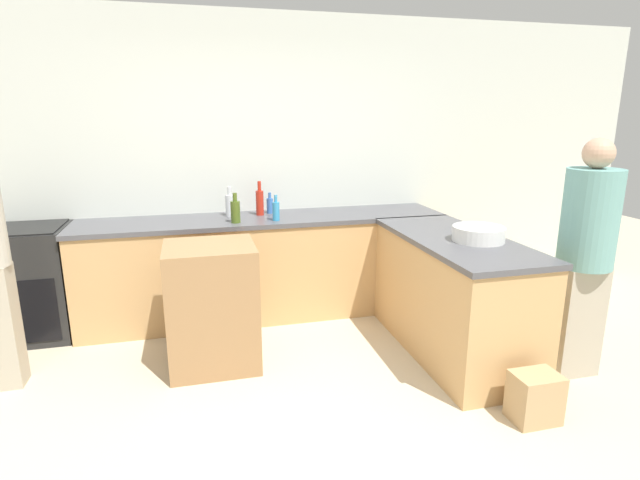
% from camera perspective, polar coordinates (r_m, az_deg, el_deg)
% --- Properties ---
extents(ground_plane, '(14.00, 14.00, 0.00)m').
position_cam_1_polar(ground_plane, '(3.18, -0.86, -20.60)').
color(ground_plane, beige).
extents(wall_back, '(8.00, 0.06, 2.70)m').
position_cam_1_polar(wall_back, '(4.76, -7.14, 8.56)').
color(wall_back, silver).
rests_on(wall_back, ground_plane).
extents(counter_back, '(3.25, 0.67, 0.92)m').
position_cam_1_polar(counter_back, '(4.60, -6.23, -2.96)').
color(counter_back, tan).
rests_on(counter_back, ground_plane).
extents(counter_peninsula, '(0.69, 1.60, 0.92)m').
position_cam_1_polar(counter_peninsula, '(3.99, 14.89, -6.09)').
color(counter_peninsula, tan).
rests_on(counter_peninsula, ground_plane).
extents(range_oven, '(0.69, 0.62, 0.93)m').
position_cam_1_polar(range_oven, '(4.77, -30.54, -4.25)').
color(range_oven, black).
rests_on(range_oven, ground_plane).
extents(island_table, '(0.64, 0.57, 0.91)m').
position_cam_1_polar(island_table, '(3.74, -12.21, -7.37)').
color(island_table, '#997047').
rests_on(island_table, ground_plane).
extents(mixing_bowl, '(0.37, 0.37, 0.11)m').
position_cam_1_polar(mixing_bowl, '(3.78, 17.65, 0.68)').
color(mixing_bowl, white).
rests_on(mixing_bowl, counter_peninsula).
extents(vinegar_bottle_clear, '(0.08, 0.08, 0.26)m').
position_cam_1_polar(vinegar_bottle_clear, '(4.55, -10.25, 4.01)').
color(vinegar_bottle_clear, silver).
rests_on(vinegar_bottle_clear, counter_back).
extents(hot_sauce_bottle, '(0.07, 0.07, 0.31)m').
position_cam_1_polar(hot_sauce_bottle, '(4.55, -6.90, 4.36)').
color(hot_sauce_bottle, red).
rests_on(hot_sauce_bottle, counter_back).
extents(water_bottle_blue, '(0.06, 0.06, 0.19)m').
position_cam_1_polar(water_bottle_blue, '(4.63, -5.75, 4.00)').
color(water_bottle_blue, '#386BB7').
rests_on(water_bottle_blue, counter_back).
extents(olive_oil_bottle, '(0.08, 0.08, 0.25)m').
position_cam_1_polar(olive_oil_bottle, '(4.26, -9.65, 3.30)').
color(olive_oil_bottle, '#475B1E').
rests_on(olive_oil_bottle, counter_back).
extents(dish_soap_bottle, '(0.06, 0.06, 0.22)m').
position_cam_1_polar(dish_soap_bottle, '(4.30, -5.05, 3.38)').
color(dish_soap_bottle, '#338CBF').
rests_on(dish_soap_bottle, counter_back).
extents(person_at_peninsula, '(0.36, 0.36, 1.67)m').
position_cam_1_polar(person_at_peninsula, '(3.84, 28.05, -1.25)').
color(person_at_peninsula, '#ADA38E').
rests_on(person_at_peninsula, ground_plane).
extents(paper_bag, '(0.28, 0.21, 0.31)m').
position_cam_1_polar(paper_bag, '(3.41, 23.34, -16.20)').
color(paper_bag, tan).
rests_on(paper_bag, ground_plane).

